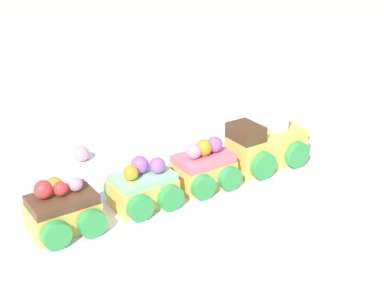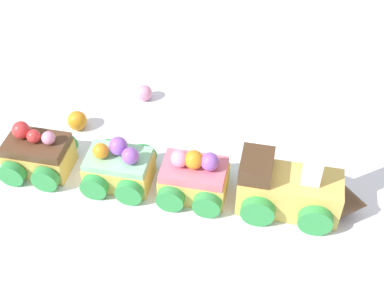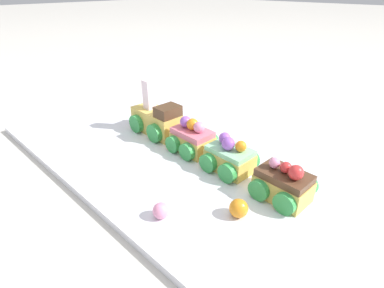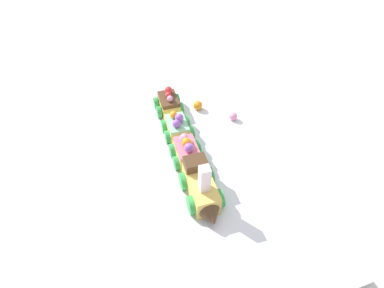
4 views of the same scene
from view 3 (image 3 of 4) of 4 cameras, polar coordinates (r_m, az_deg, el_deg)
The scene contains 8 objects.
ground_plane at distance 0.54m, azimuth 0.57°, elevation -3.26°, with size 10.00×10.00×0.00m, color beige.
display_board at distance 0.54m, azimuth 0.58°, elevation -2.71°, with size 0.74×0.39×0.01m, color white.
cake_train_locomotive at distance 0.61m, azimuth -7.22°, elevation 4.80°, with size 0.14×0.07×0.10m.
cake_car_strawberry at distance 0.54m, azimuth 0.08°, elevation 0.97°, with size 0.08×0.07×0.06m.
cake_car_mint at distance 0.49m, azimuth 7.17°, elevation -2.60°, with size 0.08×0.07×0.06m.
cake_car_chocolate at distance 0.44m, azimuth 17.08°, elevation -7.28°, with size 0.08×0.07×0.06m.
gumball_orange at distance 0.40m, azimuth 8.88°, elevation -12.00°, with size 0.03×0.03×0.03m, color orange.
gumball_pink at distance 0.40m, azimuth -5.96°, elevation -12.52°, with size 0.02×0.02×0.02m, color pink.
Camera 3 is at (-0.31, 0.33, 0.28)m, focal length 28.00 mm.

